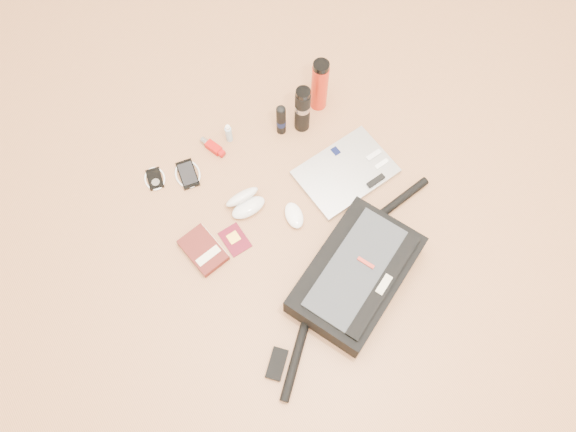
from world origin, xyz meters
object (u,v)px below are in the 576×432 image
at_px(laptop, 346,172).
at_px(thermos_black, 302,109).
at_px(messenger_bag, 356,275).
at_px(book, 203,250).
at_px(thermos_red, 320,85).

relative_size(laptop, thermos_black, 1.58).
bearing_deg(messenger_bag, book, 112.34).
bearing_deg(messenger_bag, thermos_red, 42.39).
bearing_deg(thermos_red, messenger_bag, -114.00).
xyz_separation_m(book, thermos_black, (0.61, 0.26, 0.10)).
xyz_separation_m(laptop, thermos_black, (-0.03, 0.28, 0.11)).
relative_size(messenger_bag, thermos_red, 3.54).
distance_m(laptop, thermos_red, 0.36).
bearing_deg(messenger_bag, laptop, 35.51).
height_order(laptop, thermos_black, thermos_black).
height_order(messenger_bag, book, messenger_bag).
bearing_deg(laptop, messenger_bag, -124.15).
height_order(laptop, book, laptop).
relative_size(messenger_bag, book, 4.89).
relative_size(thermos_black, thermos_red, 0.91).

